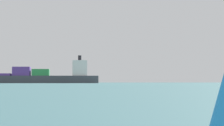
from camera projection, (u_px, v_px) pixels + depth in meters
name	position (u px, v px, depth m)	size (l,w,h in m)	color
cargo_ship	(23.00, 76.00, 591.59)	(178.92, 84.80, 33.07)	#3F444C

